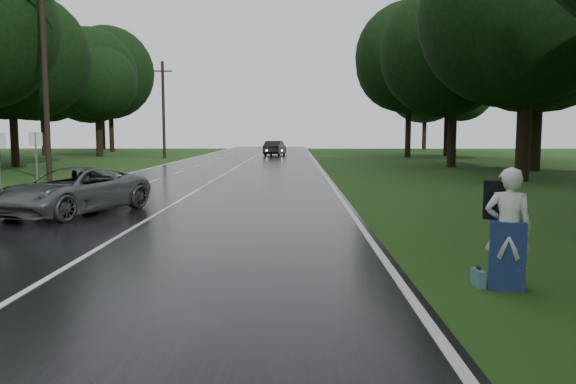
% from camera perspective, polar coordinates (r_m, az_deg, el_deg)
% --- Properties ---
extents(ground, '(160.00, 160.00, 0.00)m').
position_cam_1_polar(ground, '(9.52, -25.20, -9.42)').
color(ground, '#1F4213').
rests_on(ground, ground).
extents(road, '(12.00, 140.00, 0.04)m').
position_cam_1_polar(road, '(28.64, -7.54, 1.12)').
color(road, black).
rests_on(road, ground).
extents(lane_center, '(0.12, 140.00, 0.01)m').
position_cam_1_polar(lane_center, '(28.64, -7.54, 1.17)').
color(lane_center, silver).
rests_on(lane_center, road).
extents(grey_car, '(3.97, 5.43, 1.37)m').
position_cam_1_polar(grey_car, '(17.91, -20.94, 0.12)').
color(grey_car, '#494C4E').
rests_on(grey_car, road).
extents(far_car, '(2.38, 4.94, 1.56)m').
position_cam_1_polar(far_car, '(59.75, -1.33, 4.46)').
color(far_car, black).
rests_on(far_car, road).
extents(hitchhiker, '(0.80, 0.77, 1.92)m').
position_cam_1_polar(hitchhiker, '(9.43, 21.33, -3.87)').
color(hitchhiker, silver).
rests_on(hitchhiker, ground).
extents(suitcase, '(0.13, 0.39, 0.27)m').
position_cam_1_polar(suitcase, '(9.56, 18.71, -8.25)').
color(suitcase, '#47718A').
rests_on(suitcase, ground).
extents(utility_pole_mid, '(1.80, 0.28, 10.07)m').
position_cam_1_polar(utility_pole_mid, '(31.33, -23.02, 1.07)').
color(utility_pole_mid, black).
rests_on(utility_pole_mid, ground).
extents(utility_pole_far, '(1.80, 0.28, 9.21)m').
position_cam_1_polar(utility_pole_far, '(55.67, -12.41, 3.37)').
color(utility_pole_far, black).
rests_on(utility_pole_far, ground).
extents(road_sign_a, '(0.59, 0.10, 2.44)m').
position_cam_1_polar(road_sign_a, '(24.23, -27.11, -0.43)').
color(road_sign_a, white).
rests_on(road_sign_a, ground).
extents(road_sign_b, '(0.59, 0.10, 2.47)m').
position_cam_1_polar(road_sign_b, '(27.01, -24.03, 0.31)').
color(road_sign_b, white).
rests_on(road_sign_b, ground).
extents(tree_left_e, '(8.61, 8.61, 13.45)m').
position_cam_1_polar(tree_left_e, '(44.82, -25.88, 2.29)').
color(tree_left_e, black).
rests_on(tree_left_e, ground).
extents(tree_left_f, '(8.97, 8.97, 14.01)m').
position_cam_1_polar(tree_left_f, '(61.17, -18.54, 3.42)').
color(tree_left_f, black).
rests_on(tree_left_f, ground).
extents(tree_right_d, '(9.32, 9.32, 14.56)m').
position_cam_1_polar(tree_right_d, '(30.97, 22.57, 1.04)').
color(tree_right_d, black).
rests_on(tree_right_d, ground).
extents(tree_right_e, '(8.95, 8.95, 13.98)m').
position_cam_1_polar(tree_right_e, '(41.93, 16.20, 2.44)').
color(tree_right_e, black).
rests_on(tree_right_e, ground).
extents(tree_right_f, '(10.84, 10.84, 16.94)m').
position_cam_1_polar(tree_right_f, '(57.55, 12.02, 3.46)').
color(tree_right_f, black).
rests_on(tree_right_f, ground).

